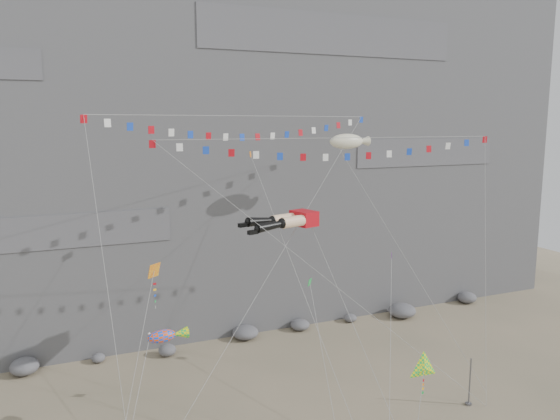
% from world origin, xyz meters
% --- Properties ---
extents(cliff, '(80.00, 28.00, 50.00)m').
position_xyz_m(cliff, '(0.00, 32.00, 25.00)').
color(cliff, slate).
rests_on(cliff, ground).
extents(talus_boulders, '(60.00, 3.00, 1.20)m').
position_xyz_m(talus_boulders, '(0.00, 17.00, 0.60)').
color(talus_boulders, slate).
rests_on(talus_boulders, ground).
extents(anchor_pole_right, '(0.12, 0.12, 3.75)m').
position_xyz_m(anchor_pole_right, '(11.46, -1.82, 1.88)').
color(anchor_pole_right, slate).
rests_on(anchor_pole_right, ground).
extents(legs_kite, '(7.09, 15.05, 19.62)m').
position_xyz_m(legs_kite, '(-0.54, 5.60, 13.91)').
color(legs_kite, '#B50B15').
rests_on(legs_kite, ground).
extents(flag_banner_upper, '(25.52, 16.69, 27.69)m').
position_xyz_m(flag_banner_upper, '(-2.01, 9.59, 21.82)').
color(flag_banner_upper, '#B50B15').
rests_on(flag_banner_upper, ground).
extents(flag_banner_lower, '(27.85, 8.82, 23.38)m').
position_xyz_m(flag_banner_lower, '(3.57, 5.30, 20.13)').
color(flag_banner_lower, '#B50B15').
rests_on(flag_banner_lower, ground).
extents(harlequin_kite, '(5.06, 6.68, 13.98)m').
position_xyz_m(harlequin_kite, '(-11.34, 1.53, 12.18)').
color(harlequin_kite, red).
rests_on(harlequin_kite, ground).
extents(fish_windsock, '(6.16, 8.37, 11.49)m').
position_xyz_m(fish_windsock, '(-10.82, 2.64, 7.37)').
color(fish_windsock, '#F0470C').
rests_on(fish_windsock, ground).
extents(delta_kite, '(3.88, 2.93, 7.04)m').
position_xyz_m(delta_kite, '(5.00, -4.46, 5.32)').
color(delta_kite, '#FFF30D').
rests_on(delta_kite, ground).
extents(blimp_windsock, '(7.94, 14.09, 24.27)m').
position_xyz_m(blimp_windsock, '(8.39, 12.21, 19.56)').
color(blimp_windsock, beige).
rests_on(blimp_windsock, ground).
extents(small_kite_a, '(2.61, 16.67, 24.78)m').
position_xyz_m(small_kite_a, '(-1.91, 9.09, 18.23)').
color(small_kite_a, orange).
rests_on(small_kite_a, ground).
extents(small_kite_b, '(8.64, 12.63, 17.69)m').
position_xyz_m(small_kite_b, '(8.85, 5.16, 10.08)').
color(small_kite_b, purple).
rests_on(small_kite_b, ground).
extents(small_kite_c, '(2.08, 8.68, 12.90)m').
position_xyz_m(small_kite_c, '(-0.34, 1.81, 9.91)').
color(small_kite_c, green).
rests_on(small_kite_c, ground).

